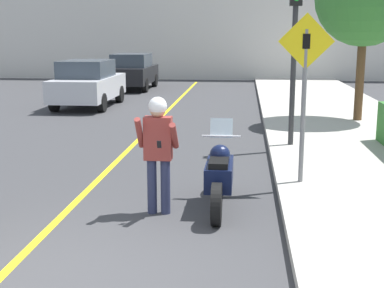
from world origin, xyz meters
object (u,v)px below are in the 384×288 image
Objects in this scene: crossing_sign at (304,82)px; traffic_light at (295,25)px; parked_car_silver at (88,83)px; parked_car_black at (132,71)px; person_biker at (158,143)px; motorcycle at (219,176)px.

traffic_light reaches higher than crossing_sign.
traffic_light is at bearing -45.41° from parked_car_silver.
parked_car_silver is (-6.59, 9.89, -0.97)m from crossing_sign.
traffic_light is at bearing -63.91° from parked_car_black.
person_biker is at bearing -76.94° from parked_car_black.
parked_car_silver is (-4.39, 11.32, -0.21)m from person_biker.
person_biker is 5.38m from traffic_light.
person_biker is at bearing -116.77° from traffic_light.
parked_car_black is at bearing 103.06° from person_biker.
motorcycle is 1.11m from person_biker.
parked_car_silver is (-5.26, 10.94, 0.36)m from motorcycle.
person_biker is 0.46× the size of traffic_light.
crossing_sign is 11.92m from parked_car_silver.
motorcycle is 0.51× the size of parked_car_black.
traffic_light is at bearing 71.19° from motorcycle.
crossing_sign is 0.67× the size of parked_car_silver.
crossing_sign reaches higher than motorcycle.
crossing_sign is at bearing 38.34° from motorcycle.
parked_car_silver is at bearing 115.68° from motorcycle.
motorcycle is at bearing -73.93° from parked_car_black.
crossing_sign is (2.21, 1.43, 0.76)m from person_biker.
traffic_light is at bearing 88.39° from crossing_sign.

